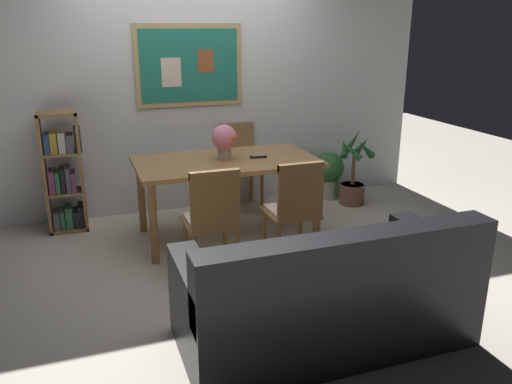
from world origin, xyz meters
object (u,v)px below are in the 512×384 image
dining_chair_near_left (212,214)px  potted_palm (353,178)px  dining_table (227,169)px  bookshelf (64,175)px  flower_vase (224,139)px  potted_ivy (329,172)px  dining_chair_near_right (295,205)px  dining_chair_far_right (239,159)px  leather_couch (327,299)px  tv_remote (258,157)px

dining_chair_near_left → potted_palm: (1.93, 1.21, -0.24)m
dining_table → bookshelf: bookshelf is taller
bookshelf → flower_vase: size_ratio=3.64×
potted_ivy → dining_chair_near_right: bearing=-125.7°
dining_table → potted_palm: size_ratio=1.95×
dining_chair_far_right → leather_couch: bearing=-96.2°
flower_vase → potted_ivy: bearing=25.3°
dining_chair_near_right → leather_couch: size_ratio=0.51×
dining_chair_near_right → flower_vase: flower_vase is taller
bookshelf → potted_ivy: bearing=0.6°
dining_table → dining_chair_near_right: dining_chair_near_right is taller
leather_couch → tv_remote: leather_couch is taller
dining_chair_far_right → bookshelf: bookshelf is taller
flower_vase → tv_remote: size_ratio=1.99×
potted_ivy → potted_palm: 0.33m
dining_table → dining_chair_far_right: (0.37, 0.78, -0.12)m
dining_chair_near_right → dining_chair_near_left: (-0.69, 0.01, 0.00)m
potted_ivy → tv_remote: (-1.13, -0.74, 0.45)m
dining_chair_near_right → potted_palm: size_ratio=1.07×
potted_palm → tv_remote: (-1.28, -0.45, 0.46)m
flower_vase → bookshelf: bearing=155.5°
dining_chair_far_right → bookshelf: (-1.80, -0.11, 0.01)m
dining_chair_near_left → potted_ivy: dining_chair_near_left is taller
dining_table → dining_chair_near_right: bearing=-67.4°
leather_couch → potted_palm: bearing=57.0°
bookshelf → potted_ivy: size_ratio=1.96×
dining_chair_far_right → dining_chair_near_left: (-0.72, -1.58, 0.00)m
leather_couch → bookshelf: (-1.51, 2.57, 0.24)m
dining_chair_near_right → tv_remote: (-0.04, 0.77, 0.22)m
dining_table → leather_couch: (0.08, -1.89, -0.35)m
flower_vase → dining_chair_near_right: bearing=-67.5°
flower_vase → tv_remote: 0.36m
dining_chair_far_right → potted_ivy: (1.05, -0.08, -0.23)m
bookshelf → potted_ivy: bookshelf is taller
leather_couch → potted_ivy: bearing=62.7°
dining_table → flower_vase: 0.28m
dining_chair_near_left → potted_ivy: (1.77, 1.50, -0.23)m
leather_couch → potted_ivy: size_ratio=3.03×
potted_palm → dining_chair_near_right: bearing=-135.5°
dining_chair_near_left → bookshelf: 1.82m
potted_palm → dining_chair_far_right: bearing=163.1°
dining_chair_near_left → flower_vase: bearing=67.4°
dining_chair_near_left → flower_vase: size_ratio=2.85×
leather_couch → potted_ivy: 2.92m
dining_chair_near_right → dining_chair_near_left: 0.69m
potted_palm → dining_table: bearing=-165.3°
dining_chair_far_right → tv_remote: size_ratio=5.67×
potted_ivy → dining_chair_far_right: bearing=175.8°
tv_remote → potted_ivy: bearing=33.2°
dining_chair_near_left → bookshelf: size_ratio=0.78×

